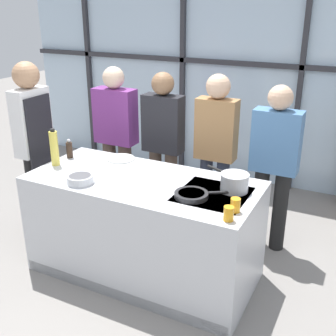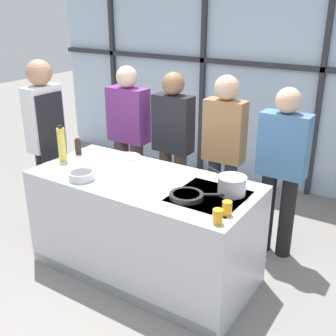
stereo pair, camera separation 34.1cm
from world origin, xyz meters
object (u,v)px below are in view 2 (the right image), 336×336
at_px(chef, 46,134).
at_px(spectator_far_right, 282,165).
at_px(spectator_center_right, 224,148).
at_px(saucepan, 232,185).
at_px(spectator_far_left, 129,132).
at_px(pepper_grinder, 78,146).
at_px(spectator_center_left, 173,140).
at_px(oil_bottle, 62,144).
at_px(frying_pan, 187,196).
at_px(white_plate, 127,157).
at_px(juice_glass_far, 227,208).
at_px(mixing_bowl, 82,175).
at_px(juice_glass_near, 218,216).

height_order(chef, spectator_far_right, chef).
distance_m(spectator_center_right, saucepan, 0.92).
distance_m(spectator_far_left, pepper_grinder, 0.78).
height_order(chef, spectator_center_left, chef).
xyz_separation_m(spectator_far_left, oil_bottle, (0.00, -0.98, 0.13)).
height_order(frying_pan, white_plate, frying_pan).
bearing_deg(frying_pan, juice_glass_far, -12.51).
relative_size(spectator_far_left, mixing_bowl, 7.60).
relative_size(spectator_center_left, juice_glass_near, 16.07).
relative_size(spectator_center_right, mixing_bowl, 7.63).
bearing_deg(white_plate, mixing_bowl, -89.29).
distance_m(spectator_center_left, saucepan, 1.30).
height_order(spectator_center_right, oil_bottle, spectator_center_right).
distance_m(spectator_center_right, juice_glass_far, 1.26).
bearing_deg(spectator_far_left, oil_bottle, 90.24).
xyz_separation_m(spectator_center_left, pepper_grinder, (-0.58, -0.77, 0.05)).
relative_size(spectator_center_left, spectator_center_right, 0.99).
bearing_deg(mixing_bowl, frying_pan, 10.25).
bearing_deg(mixing_bowl, spectator_far_right, 43.59).
bearing_deg(spectator_center_left, juice_glass_near, 132.14).
distance_m(spectator_far_right, frying_pan, 1.11).
relative_size(spectator_center_right, spectator_far_right, 1.03).
height_order(saucepan, juice_glass_near, saucepan).
bearing_deg(oil_bottle, spectator_far_left, 90.24).
relative_size(white_plate, juice_glass_near, 2.56).
xyz_separation_m(spectator_center_left, juice_glass_near, (1.15, -1.27, 0.02)).
distance_m(white_plate, juice_glass_near, 1.44).
bearing_deg(frying_pan, white_plate, 154.18).
bearing_deg(spectator_center_right, pepper_grinder, 33.81).
height_order(chef, juice_glass_near, chef).
bearing_deg(mixing_bowl, spectator_far_left, 110.51).
bearing_deg(juice_glass_far, oil_bottle, 175.24).
relative_size(frying_pan, juice_glass_far, 4.10).
bearing_deg(pepper_grinder, juice_glass_near, -15.91).
bearing_deg(spectator_center_right, spectator_far_left, 0.00).
xyz_separation_m(spectator_center_right, spectator_far_right, (0.57, 0.00, -0.05)).
bearing_deg(spectator_center_right, juice_glass_far, 116.88).
bearing_deg(oil_bottle, pepper_grinder, 92.74).
xyz_separation_m(mixing_bowl, oil_bottle, (-0.45, 0.23, 0.12)).
xyz_separation_m(mixing_bowl, pepper_grinder, (-0.46, 0.44, 0.05)).
xyz_separation_m(chef, spectator_center_left, (0.98, 0.80, -0.11)).
height_order(oil_bottle, pepper_grinder, oil_bottle).
bearing_deg(mixing_bowl, juice_glass_near, -2.49).
bearing_deg(white_plate, oil_bottle, -139.25).
height_order(chef, oil_bottle, chef).
bearing_deg(spectator_center_right, white_plate, 40.55).
xyz_separation_m(spectator_far_left, saucepan, (1.60, -0.80, 0.05)).
bearing_deg(frying_pan, pepper_grinder, 168.73).
relative_size(spectator_center_right, pepper_grinder, 9.01).
distance_m(spectator_far_left, white_plate, 0.75).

